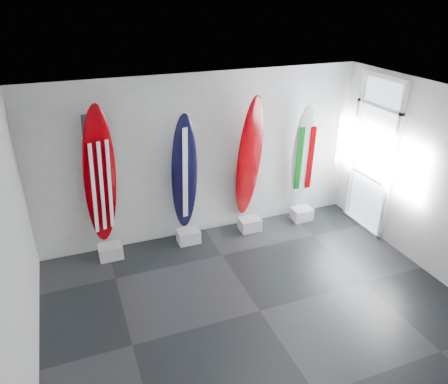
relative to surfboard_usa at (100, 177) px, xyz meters
name	(u,v)px	position (x,y,z in m)	size (l,w,h in m)	color
floor	(260,311)	(1.83, -2.28, -1.48)	(6.00, 6.00, 0.00)	black
ceiling	(269,108)	(1.83, -2.28, 1.52)	(6.00, 6.00, 0.00)	white
wall_back	(203,157)	(1.83, 0.22, 0.02)	(6.00, 6.00, 0.00)	silver
wall_front	(398,362)	(1.83, -4.78, 0.02)	(6.00, 6.00, 0.00)	silver
wall_left	(13,270)	(-1.17, -2.28, 0.02)	(5.00, 5.00, 0.00)	silver
wall_right	(441,186)	(4.83, -2.28, 0.02)	(5.00, 5.00, 0.00)	silver
display_block_usa	(111,251)	(0.00, -0.10, -1.36)	(0.40, 0.30, 0.24)	silver
surfboard_usa	(100,177)	(0.00, 0.00, 0.00)	(0.56, 0.08, 2.49)	#7C0004
display_block_navy	(189,236)	(1.41, -0.10, -1.36)	(0.40, 0.30, 0.24)	silver
surfboard_navy	(184,174)	(1.41, 0.00, -0.15)	(0.49, 0.08, 2.19)	black
display_block_swiss	(250,224)	(2.64, -0.10, -1.36)	(0.40, 0.30, 0.24)	silver
surfboard_swiss	(249,159)	(2.64, 0.00, -0.04)	(0.55, 0.08, 2.41)	#7C0004
display_block_italy	(302,214)	(3.79, -0.10, -1.36)	(0.40, 0.30, 0.24)	silver
surfboard_italy	(304,158)	(3.79, 0.00, -0.19)	(0.48, 0.08, 2.10)	white
wall_outlet	(70,238)	(-0.62, 0.20, -1.13)	(0.09, 0.02, 0.13)	silver
glass_door	(373,157)	(4.80, -0.73, -0.05)	(0.12, 1.16, 2.85)	white
balcony	(419,192)	(6.13, -0.73, -0.98)	(2.80, 2.20, 1.20)	slate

